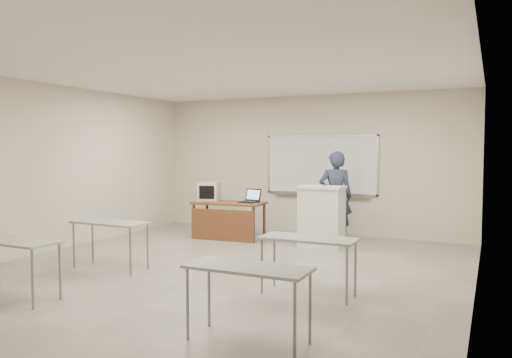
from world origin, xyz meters
The scene contains 10 objects.
floor centered at (0.00, 0.00, -0.01)m, with size 7.00×8.00×0.01m, color gray.
whiteboard centered at (0.30, 3.97, 1.48)m, with size 2.48×0.10×1.31m.
student_desks centered at (0.00, -1.35, 0.67)m, with size 4.40×2.20×0.73m.
instructor_desk centered at (-1.22, 2.49, 0.54)m, with size 1.44×0.72×0.75m.
podium centered at (0.80, 2.50, 0.58)m, with size 0.81×0.59×1.15m.
crt_monitor centered at (-1.77, 2.73, 0.94)m, with size 0.42×0.47×0.40m.
laptop centered at (-0.82, 2.76, 0.81)m, with size 0.36×0.34×0.27m.
mouse centered at (-1.02, 2.65, 0.77)m, with size 0.09×0.06×0.03m, color gray.
keyboard centered at (0.65, 2.38, 1.16)m, with size 0.47×0.16×0.03m, color beige.
presenter centered at (0.86, 3.19, 0.90)m, with size 0.66×0.43×1.80m, color black.
Camera 1 is at (3.67, -6.36, 1.83)m, focal length 35.00 mm.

